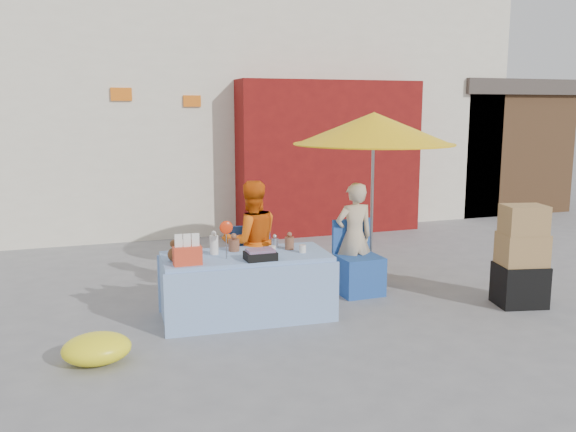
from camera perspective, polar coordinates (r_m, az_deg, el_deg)
name	(u,v)px	position (r m, az deg, el deg)	size (l,w,h in m)	color
ground	(290,326)	(6.15, 0.22, -10.24)	(80.00, 80.00, 0.00)	slate
backdrop	(194,61)	(13.22, -8.81, 14.12)	(14.00, 8.00, 7.80)	silver
market_table	(246,285)	(6.32, -3.98, -6.45)	(1.78, 0.90, 1.05)	#86AAD7
chair_left	(255,282)	(6.73, -3.09, -6.18)	(0.49, 0.48, 0.85)	#214998
chair_right	(358,272)	(7.16, 6.60, -5.22)	(0.49, 0.48, 0.85)	#214998
vendor_orange	(251,242)	(6.75, -3.44, -2.41)	(0.66, 0.52, 1.36)	#E35A0B
vendor_beige	(354,237)	(7.19, 6.20, -1.97)	(0.47, 0.31, 1.29)	tan
umbrella	(374,129)	(7.31, 8.02, 8.05)	(1.90, 1.90, 2.09)	gray
box_stack	(521,260)	(7.09, 21.00, -3.83)	(0.58, 0.51, 1.12)	black
tarp_bundle	(97,349)	(5.51, -17.47, -11.76)	(0.58, 0.46, 0.26)	yellow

